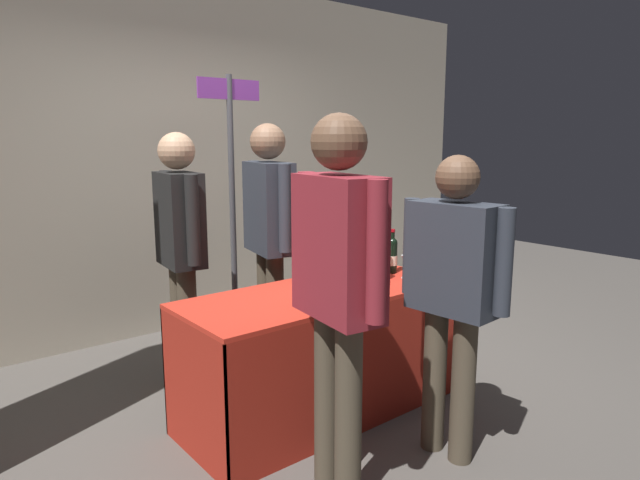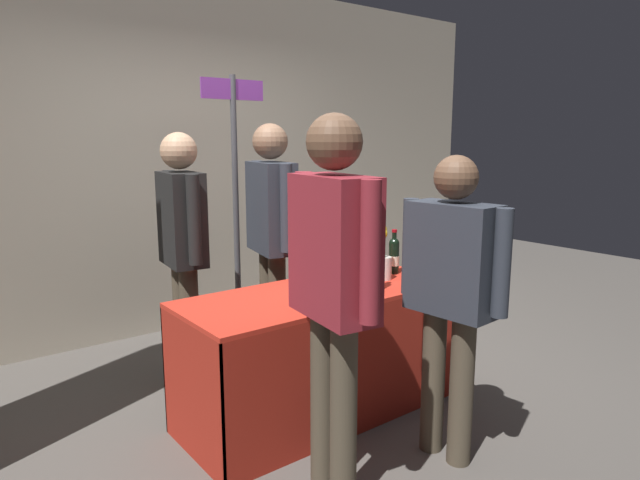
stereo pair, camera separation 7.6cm
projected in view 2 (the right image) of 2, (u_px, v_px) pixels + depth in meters
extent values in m
plane|color=#514C47|center=(320.00, 411.00, 3.36)|extent=(12.00, 12.00, 0.00)
cube|color=#B2A893|center=(173.00, 157.00, 4.66)|extent=(7.02, 0.12, 2.92)
cube|color=red|center=(320.00, 293.00, 3.22)|extent=(1.65, 0.68, 0.02)
cube|color=#A32519|center=(358.00, 373.00, 3.03)|extent=(1.65, 0.01, 0.73)
cube|color=#A32519|center=(288.00, 338.00, 3.55)|extent=(1.65, 0.01, 0.73)
cube|color=#A32519|center=(191.00, 393.00, 2.80)|extent=(0.01, 0.68, 0.73)
cube|color=#A32519|center=(415.00, 326.00, 3.79)|extent=(0.01, 0.68, 0.73)
cylinder|color=black|center=(371.00, 250.00, 3.74)|extent=(0.07, 0.07, 0.26)
sphere|color=black|center=(371.00, 231.00, 3.72)|extent=(0.07, 0.07, 0.07)
cylinder|color=black|center=(371.00, 226.00, 3.71)|extent=(0.03, 0.03, 0.07)
cylinder|color=#B7932D|center=(371.00, 219.00, 3.70)|extent=(0.03, 0.03, 0.02)
cylinder|color=beige|center=(371.00, 253.00, 3.74)|extent=(0.08, 0.08, 0.08)
cylinder|color=black|center=(394.00, 258.00, 3.63)|extent=(0.07, 0.07, 0.20)
sphere|color=black|center=(394.00, 243.00, 3.61)|extent=(0.07, 0.07, 0.07)
cylinder|color=black|center=(394.00, 238.00, 3.60)|extent=(0.03, 0.03, 0.07)
cylinder|color=maroon|center=(394.00, 231.00, 3.59)|extent=(0.03, 0.03, 0.02)
cylinder|color=beige|center=(394.00, 261.00, 3.63)|extent=(0.07, 0.07, 0.06)
cylinder|color=black|center=(306.00, 263.00, 3.42)|extent=(0.07, 0.07, 0.23)
sphere|color=black|center=(306.00, 244.00, 3.40)|extent=(0.07, 0.07, 0.07)
cylinder|color=black|center=(306.00, 239.00, 3.39)|extent=(0.03, 0.03, 0.07)
cylinder|color=#B7932D|center=(306.00, 232.00, 3.39)|extent=(0.03, 0.03, 0.02)
cylinder|color=beige|center=(306.00, 266.00, 3.43)|extent=(0.07, 0.07, 0.07)
cylinder|color=#38230F|center=(305.00, 284.00, 2.90)|extent=(0.07, 0.07, 0.24)
sphere|color=#38230F|center=(305.00, 262.00, 2.88)|extent=(0.07, 0.07, 0.07)
cylinder|color=#38230F|center=(305.00, 256.00, 2.88)|extent=(0.03, 0.03, 0.07)
cylinder|color=black|center=(305.00, 248.00, 2.87)|extent=(0.03, 0.03, 0.02)
cylinder|color=beige|center=(305.00, 288.00, 2.91)|extent=(0.08, 0.08, 0.08)
cylinder|color=black|center=(375.00, 270.00, 3.22)|extent=(0.08, 0.08, 0.25)
sphere|color=black|center=(376.00, 249.00, 3.20)|extent=(0.07, 0.07, 0.07)
cylinder|color=black|center=(376.00, 242.00, 3.19)|extent=(0.03, 0.03, 0.08)
cylinder|color=#B7932D|center=(376.00, 233.00, 3.18)|extent=(0.03, 0.03, 0.02)
cylinder|color=beige|center=(375.00, 273.00, 3.22)|extent=(0.08, 0.08, 0.08)
cylinder|color=#192333|center=(336.00, 269.00, 3.33)|extent=(0.07, 0.07, 0.21)
sphere|color=#192333|center=(336.00, 252.00, 3.31)|extent=(0.07, 0.07, 0.07)
cylinder|color=#192333|center=(336.00, 246.00, 3.30)|extent=(0.03, 0.03, 0.07)
cylinder|color=black|center=(336.00, 239.00, 3.29)|extent=(0.03, 0.03, 0.02)
cylinder|color=beige|center=(336.00, 271.00, 3.33)|extent=(0.07, 0.07, 0.07)
cylinder|color=black|center=(353.00, 255.00, 3.64)|extent=(0.08, 0.08, 0.23)
sphere|color=black|center=(354.00, 238.00, 3.62)|extent=(0.08, 0.08, 0.08)
cylinder|color=black|center=(354.00, 232.00, 3.61)|extent=(0.03, 0.03, 0.07)
cylinder|color=#B7932D|center=(354.00, 226.00, 3.61)|extent=(0.03, 0.03, 0.02)
cylinder|color=beige|center=(353.00, 258.00, 3.65)|extent=(0.08, 0.08, 0.07)
cylinder|color=silver|center=(336.00, 294.00, 3.16)|extent=(0.06, 0.06, 0.00)
cylinder|color=silver|center=(336.00, 287.00, 3.15)|extent=(0.01, 0.01, 0.08)
cone|color=silver|center=(336.00, 276.00, 3.14)|extent=(0.07, 0.07, 0.06)
cylinder|color=silver|center=(408.00, 278.00, 3.50)|extent=(0.07, 0.07, 0.00)
cylinder|color=silver|center=(408.00, 273.00, 3.50)|extent=(0.01, 0.01, 0.07)
cone|color=silver|center=(409.00, 262.00, 3.48)|extent=(0.08, 0.08, 0.07)
cylinder|color=#590C19|center=(409.00, 265.00, 3.49)|extent=(0.04, 0.04, 0.02)
cylinder|color=silver|center=(384.00, 268.00, 3.48)|extent=(0.10, 0.10, 0.14)
cylinder|color=#38722D|center=(383.00, 251.00, 3.47)|extent=(0.01, 0.03, 0.21)
ellipsoid|color=red|center=(382.00, 234.00, 3.46)|extent=(0.03, 0.03, 0.05)
cylinder|color=#38722D|center=(385.00, 249.00, 3.45)|extent=(0.02, 0.03, 0.24)
ellipsoid|color=gold|center=(384.00, 230.00, 3.44)|extent=(0.03, 0.03, 0.05)
cylinder|color=#38722D|center=(384.00, 251.00, 3.43)|extent=(0.02, 0.02, 0.22)
ellipsoid|color=gold|center=(385.00, 234.00, 3.42)|extent=(0.03, 0.03, 0.05)
cube|color=silver|center=(354.00, 282.00, 3.17)|extent=(0.08, 0.15, 0.13)
cylinder|color=#4C4233|center=(268.00, 308.00, 3.97)|extent=(0.12, 0.12, 0.86)
cylinder|color=#4C4233|center=(277.00, 315.00, 3.81)|extent=(0.12, 0.12, 0.86)
cube|color=#2D333D|center=(271.00, 207.00, 3.76)|extent=(0.30, 0.48, 0.61)
sphere|color=#8C664C|center=(270.00, 141.00, 3.68)|extent=(0.24, 0.24, 0.24)
cylinder|color=#2D333D|center=(258.00, 200.00, 3.99)|extent=(0.08, 0.08, 0.56)
cylinder|color=#2D333D|center=(286.00, 208.00, 3.52)|extent=(0.08, 0.08, 0.56)
cylinder|color=#4C4233|center=(183.00, 323.00, 3.69)|extent=(0.12, 0.12, 0.83)
cylinder|color=#4C4233|center=(190.00, 330.00, 3.57)|extent=(0.12, 0.12, 0.83)
cube|color=black|center=(182.00, 219.00, 3.50)|extent=(0.25, 0.40, 0.59)
sphere|color=tan|center=(179.00, 151.00, 3.43)|extent=(0.23, 0.23, 0.23)
cylinder|color=black|center=(171.00, 211.00, 3.70)|extent=(0.08, 0.08, 0.54)
cylinder|color=black|center=(194.00, 220.00, 3.30)|extent=(0.08, 0.08, 0.54)
cylinder|color=#4C4233|center=(343.00, 416.00, 2.43)|extent=(0.12, 0.12, 0.86)
cylinder|color=#4C4233|center=(323.00, 400.00, 2.58)|extent=(0.12, 0.12, 0.86)
cube|color=maroon|center=(334.00, 247.00, 2.37)|extent=(0.27, 0.47, 0.61)
sphere|color=brown|center=(334.00, 142.00, 2.29)|extent=(0.24, 0.24, 0.24)
cylinder|color=maroon|center=(370.00, 253.00, 2.13)|extent=(0.08, 0.08, 0.56)
cylinder|color=maroon|center=(304.00, 232.00, 2.59)|extent=(0.08, 0.08, 0.56)
cylinder|color=#4C4233|center=(461.00, 391.00, 2.77)|extent=(0.12, 0.12, 0.77)
cylinder|color=#4C4233|center=(433.00, 380.00, 2.90)|extent=(0.12, 0.12, 0.77)
cube|color=#2D333D|center=(453.00, 259.00, 2.71)|extent=(0.24, 0.45, 0.55)
sphere|color=brown|center=(456.00, 177.00, 2.64)|extent=(0.21, 0.21, 0.21)
cylinder|color=#2D333D|center=(502.00, 263.00, 2.52)|extent=(0.08, 0.08, 0.50)
cylinder|color=#2D333D|center=(410.00, 247.00, 2.90)|extent=(0.08, 0.08, 0.50)
cylinder|color=#47474C|center=(236.00, 219.00, 4.11)|extent=(0.04, 0.04, 2.06)
cube|color=#7A3393|center=(233.00, 89.00, 3.94)|extent=(0.49, 0.02, 0.14)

